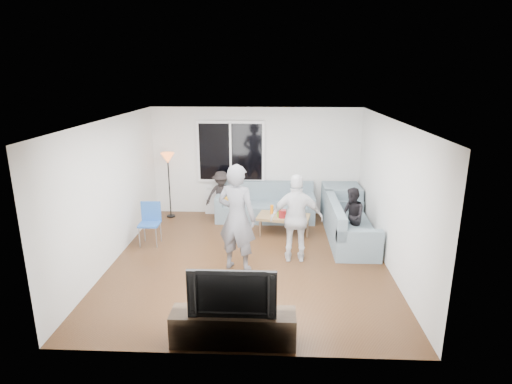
{
  "coord_description": "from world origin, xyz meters",
  "views": [
    {
      "loc": [
        0.45,
        -7.17,
        3.37
      ],
      "look_at": [
        0.1,
        0.6,
        1.15
      ],
      "focal_mm": 29.37,
      "sensor_mm": 36.0,
      "label": 1
    }
  ],
  "objects_px": {
    "sofa_right_section": "(351,223)",
    "player_right": "(297,219)",
    "television": "(233,290)",
    "side_chair": "(150,224)",
    "coffee_table": "(283,224)",
    "floor_lamp": "(169,186)",
    "sofa_back_section": "(265,202)",
    "spectator_right": "(352,216)",
    "player_left": "(237,218)",
    "tv_console": "(233,327)",
    "spectator_back": "(221,195)"
  },
  "relations": [
    {
      "from": "coffee_table",
      "to": "tv_console",
      "type": "relative_size",
      "value": 0.69
    },
    {
      "from": "side_chair",
      "to": "television",
      "type": "xyz_separation_m",
      "value": [
        2.0,
        -3.14,
        0.33
      ]
    },
    {
      "from": "player_left",
      "to": "sofa_back_section",
      "type": "bearing_deg",
      "value": -79.69
    },
    {
      "from": "coffee_table",
      "to": "spectator_back",
      "type": "distance_m",
      "value": 1.77
    },
    {
      "from": "coffee_table",
      "to": "side_chair",
      "type": "xyz_separation_m",
      "value": [
        -2.71,
        -0.74,
        0.23
      ]
    },
    {
      "from": "coffee_table",
      "to": "television",
      "type": "xyz_separation_m",
      "value": [
        -0.71,
        -3.88,
        0.56
      ]
    },
    {
      "from": "player_left",
      "to": "spectator_right",
      "type": "relative_size",
      "value": 1.63
    },
    {
      "from": "player_left",
      "to": "tv_console",
      "type": "xyz_separation_m",
      "value": [
        0.13,
        -2.13,
        -0.73
      ]
    },
    {
      "from": "sofa_back_section",
      "to": "television",
      "type": "distance_m",
      "value": 4.79
    },
    {
      "from": "coffee_table",
      "to": "tv_console",
      "type": "xyz_separation_m",
      "value": [
        -0.71,
        -3.88,
        0.02
      ]
    },
    {
      "from": "sofa_right_section",
      "to": "tv_console",
      "type": "xyz_separation_m",
      "value": [
        -2.07,
        -3.42,
        -0.2
      ]
    },
    {
      "from": "tv_console",
      "to": "television",
      "type": "distance_m",
      "value": 0.54
    },
    {
      "from": "television",
      "to": "tv_console",
      "type": "bearing_deg",
      "value": 0.0
    },
    {
      "from": "sofa_right_section",
      "to": "player_left",
      "type": "distance_m",
      "value": 2.61
    },
    {
      "from": "player_right",
      "to": "spectator_right",
      "type": "relative_size",
      "value": 1.4
    },
    {
      "from": "side_chair",
      "to": "floor_lamp",
      "type": "xyz_separation_m",
      "value": [
        0.0,
        1.71,
        0.35
      ]
    },
    {
      "from": "sofa_back_section",
      "to": "spectator_back",
      "type": "bearing_deg",
      "value": 178.36
    },
    {
      "from": "player_right",
      "to": "sofa_right_section",
      "type": "bearing_deg",
      "value": -142.6
    },
    {
      "from": "side_chair",
      "to": "player_left",
      "type": "bearing_deg",
      "value": -30.35
    },
    {
      "from": "sofa_back_section",
      "to": "coffee_table",
      "type": "bearing_deg",
      "value": -64.72
    },
    {
      "from": "tv_console",
      "to": "floor_lamp",
      "type": "bearing_deg",
      "value": 112.4
    },
    {
      "from": "side_chair",
      "to": "sofa_back_section",
      "type": "bearing_deg",
      "value": 33.61
    },
    {
      "from": "side_chair",
      "to": "spectator_back",
      "type": "distance_m",
      "value": 2.08
    },
    {
      "from": "coffee_table",
      "to": "side_chair",
      "type": "distance_m",
      "value": 2.82
    },
    {
      "from": "spectator_right",
      "to": "coffee_table",
      "type": "bearing_deg",
      "value": -121.62
    },
    {
      "from": "spectator_back",
      "to": "tv_console",
      "type": "relative_size",
      "value": 0.72
    },
    {
      "from": "coffee_table",
      "to": "floor_lamp",
      "type": "bearing_deg",
      "value": 160.42
    },
    {
      "from": "floor_lamp",
      "to": "tv_console",
      "type": "height_order",
      "value": "floor_lamp"
    },
    {
      "from": "sofa_back_section",
      "to": "floor_lamp",
      "type": "distance_m",
      "value": 2.32
    },
    {
      "from": "sofa_right_section",
      "to": "spectator_right",
      "type": "xyz_separation_m",
      "value": [
        0.0,
        -0.04,
        0.16
      ]
    },
    {
      "from": "player_left",
      "to": "tv_console",
      "type": "bearing_deg",
      "value": 113.11
    },
    {
      "from": "television",
      "to": "side_chair",
      "type": "bearing_deg",
      "value": 122.47
    },
    {
      "from": "floor_lamp",
      "to": "tv_console",
      "type": "bearing_deg",
      "value": -67.6
    },
    {
      "from": "spectator_right",
      "to": "side_chair",
      "type": "bearing_deg",
      "value": -97.75
    },
    {
      "from": "player_right",
      "to": "spectator_right",
      "type": "bearing_deg",
      "value": -143.99
    },
    {
      "from": "spectator_right",
      "to": "spectator_back",
      "type": "xyz_separation_m",
      "value": [
        -2.82,
        1.43,
        -0.01
      ]
    },
    {
      "from": "sofa_back_section",
      "to": "player_left",
      "type": "height_order",
      "value": "player_left"
    },
    {
      "from": "tv_console",
      "to": "television",
      "type": "height_order",
      "value": "television"
    },
    {
      "from": "player_left",
      "to": "sofa_right_section",
      "type": "bearing_deg",
      "value": -130.12
    },
    {
      "from": "tv_console",
      "to": "spectator_back",
      "type": "bearing_deg",
      "value": 98.88
    },
    {
      "from": "sofa_back_section",
      "to": "player_right",
      "type": "height_order",
      "value": "player_right"
    },
    {
      "from": "coffee_table",
      "to": "side_chair",
      "type": "bearing_deg",
      "value": -164.66
    },
    {
      "from": "floor_lamp",
      "to": "spectator_back",
      "type": "xyz_separation_m",
      "value": [
        1.25,
        -0.05,
        -0.2
      ]
    },
    {
      "from": "sofa_right_section",
      "to": "floor_lamp",
      "type": "xyz_separation_m",
      "value": [
        -4.07,
        1.43,
        0.36
      ]
    },
    {
      "from": "sofa_right_section",
      "to": "player_right",
      "type": "bearing_deg",
      "value": 127.5
    },
    {
      "from": "spectator_right",
      "to": "sofa_back_section",
      "type": "bearing_deg",
      "value": -139.19
    },
    {
      "from": "television",
      "to": "coffee_table",
      "type": "bearing_deg",
      "value": 79.6
    },
    {
      "from": "spectator_right",
      "to": "television",
      "type": "bearing_deg",
      "value": -42.59
    },
    {
      "from": "sofa_back_section",
      "to": "tv_console",
      "type": "xyz_separation_m",
      "value": [
        -0.29,
        -4.77,
        -0.2
      ]
    },
    {
      "from": "side_chair",
      "to": "tv_console",
      "type": "relative_size",
      "value": 0.54
    }
  ]
}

